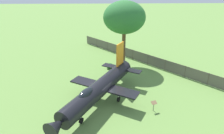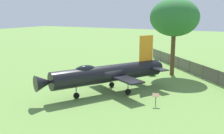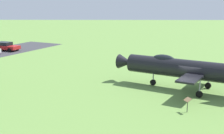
{
  "view_description": "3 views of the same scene",
  "coord_description": "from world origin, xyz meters",
  "px_view_note": "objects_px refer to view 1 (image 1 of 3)",
  "views": [
    {
      "loc": [
        -18.74,
        -0.65,
        12.91
      ],
      "look_at": [
        4.47,
        -1.39,
        2.5
      ],
      "focal_mm": 31.51,
      "sensor_mm": 36.0,
      "label": 1
    },
    {
      "loc": [
        -23.52,
        -13.08,
        8.34
      ],
      "look_at": [
        0.9,
        0.18,
        2.57
      ],
      "focal_mm": 42.67,
      "sensor_mm": 36.0,
      "label": 2
    },
    {
      "loc": [
        -6.98,
        -27.82,
        8.5
      ],
      "look_at": [
        -7.47,
        3.52,
        1.5
      ],
      "focal_mm": 48.94,
      "sensor_mm": 36.0,
      "label": 3
    }
  ],
  "objects_px": {
    "shade_tree": "(124,18)",
    "shrub_near_fence": "(110,66)",
    "display_jet": "(99,89)",
    "info_plaque": "(154,104)"
  },
  "relations": [
    {
      "from": "display_jet",
      "to": "info_plaque",
      "type": "bearing_deg",
      "value": 107.77
    },
    {
      "from": "display_jet",
      "to": "shade_tree",
      "type": "relative_size",
      "value": 1.34
    },
    {
      "from": "shade_tree",
      "to": "shrub_near_fence",
      "type": "relative_size",
      "value": 8.89
    },
    {
      "from": "shade_tree",
      "to": "shrub_near_fence",
      "type": "distance_m",
      "value": 7.71
    },
    {
      "from": "shade_tree",
      "to": "shrub_near_fence",
      "type": "height_order",
      "value": "shade_tree"
    },
    {
      "from": "shade_tree",
      "to": "shrub_near_fence",
      "type": "xyz_separation_m",
      "value": [
        -1.68,
        2.25,
        -7.18
      ]
    },
    {
      "from": "shade_tree",
      "to": "info_plaque",
      "type": "xyz_separation_m",
      "value": [
        -12.72,
        -2.16,
        -6.75
      ]
    },
    {
      "from": "shade_tree",
      "to": "info_plaque",
      "type": "bearing_deg",
      "value": -170.36
    },
    {
      "from": "shrub_near_fence",
      "to": "info_plaque",
      "type": "relative_size",
      "value": 1.0
    },
    {
      "from": "display_jet",
      "to": "shade_tree",
      "type": "height_order",
      "value": "shade_tree"
    }
  ]
}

